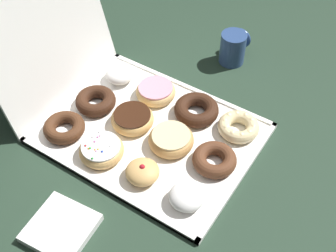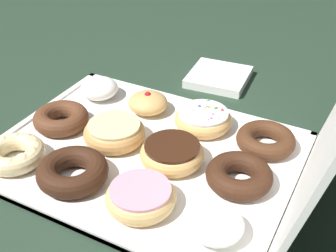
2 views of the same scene
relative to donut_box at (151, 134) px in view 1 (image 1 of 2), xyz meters
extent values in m
plane|color=#233828|center=(0.00, 0.00, -0.01)|extent=(3.00, 3.00, 0.00)
cube|color=white|center=(0.00, 0.00, 0.00)|extent=(0.41, 0.54, 0.01)
cube|color=white|center=(0.00, -0.26, 0.00)|extent=(0.41, 0.01, 0.01)
cube|color=white|center=(0.00, 0.26, 0.00)|extent=(0.41, 0.01, 0.01)
cube|color=white|center=(-0.20, 0.00, 0.00)|extent=(0.01, 0.54, 0.01)
cube|color=white|center=(0.20, 0.00, 0.00)|extent=(0.01, 0.54, 0.01)
cube|color=white|center=(0.00, 0.33, 0.26)|extent=(0.41, 0.13, 0.53)
ellipsoid|color=white|center=(-0.13, -0.19, 0.03)|extent=(0.08, 0.08, 0.04)
torus|color=#59331E|center=(0.00, -0.19, 0.02)|extent=(0.11, 0.11, 0.03)
torus|color=beige|center=(0.13, -0.19, 0.02)|extent=(0.11, 0.11, 0.03)
sphere|color=beige|center=(0.17, -0.19, 0.03)|extent=(0.02, 0.02, 0.02)
sphere|color=beige|center=(0.16, -0.17, 0.03)|extent=(0.02, 0.02, 0.02)
sphere|color=beige|center=(0.14, -0.15, 0.03)|extent=(0.02, 0.02, 0.02)
sphere|color=beige|center=(0.12, -0.15, 0.03)|extent=(0.02, 0.02, 0.02)
sphere|color=beige|center=(0.10, -0.17, 0.03)|extent=(0.02, 0.02, 0.02)
sphere|color=beige|center=(0.09, -0.19, 0.03)|extent=(0.02, 0.02, 0.02)
sphere|color=beige|center=(0.10, -0.21, 0.03)|extent=(0.02, 0.02, 0.02)
sphere|color=beige|center=(0.12, -0.23, 0.03)|extent=(0.02, 0.02, 0.02)
sphere|color=beige|center=(0.14, -0.23, 0.03)|extent=(0.02, 0.02, 0.02)
sphere|color=beige|center=(0.16, -0.21, 0.03)|extent=(0.02, 0.02, 0.02)
ellipsoid|color=tan|center=(-0.13, -0.07, 0.03)|extent=(0.08, 0.08, 0.04)
sphere|color=#B21923|center=(-0.13, -0.07, 0.04)|extent=(0.01, 0.01, 0.01)
torus|color=tan|center=(-0.01, -0.07, 0.02)|extent=(0.12, 0.12, 0.04)
cylinder|color=beige|center=(-0.01, -0.07, 0.04)|extent=(0.10, 0.10, 0.01)
torus|color=#381E11|center=(0.12, -0.07, 0.02)|extent=(0.12, 0.12, 0.04)
torus|color=tan|center=(-0.13, 0.06, 0.02)|extent=(0.11, 0.11, 0.03)
cylinder|color=white|center=(-0.13, 0.06, 0.04)|extent=(0.10, 0.10, 0.01)
sphere|color=green|center=(-0.17, 0.05, 0.04)|extent=(0.01, 0.01, 0.01)
sphere|color=white|center=(-0.10, 0.09, 0.04)|extent=(0.00, 0.00, 0.00)
sphere|color=orange|center=(-0.15, 0.08, 0.04)|extent=(0.00, 0.00, 0.00)
sphere|color=pink|center=(-0.11, 0.08, 0.04)|extent=(0.01, 0.01, 0.01)
sphere|color=pink|center=(-0.15, 0.06, 0.04)|extent=(0.00, 0.00, 0.00)
sphere|color=pink|center=(-0.13, 0.08, 0.04)|extent=(0.01, 0.01, 0.01)
sphere|color=pink|center=(-0.10, 0.08, 0.04)|extent=(0.00, 0.00, 0.00)
sphere|color=blue|center=(-0.14, 0.04, 0.04)|extent=(0.01, 0.01, 0.01)
sphere|color=red|center=(-0.15, 0.09, 0.04)|extent=(0.01, 0.01, 0.01)
sphere|color=white|center=(-0.12, 0.09, 0.04)|extent=(0.01, 0.01, 0.01)
sphere|color=white|center=(-0.12, 0.04, 0.04)|extent=(0.00, 0.00, 0.00)
sphere|color=green|center=(-0.15, 0.08, 0.04)|extent=(0.01, 0.01, 0.01)
sphere|color=yellow|center=(-0.14, 0.06, 0.04)|extent=(0.00, 0.00, 0.00)
sphere|color=orange|center=(-0.15, 0.06, 0.04)|extent=(0.00, 0.00, 0.00)
torus|color=tan|center=(0.00, 0.06, 0.02)|extent=(0.11, 0.11, 0.04)
cylinder|color=#381E11|center=(0.00, 0.06, 0.04)|extent=(0.10, 0.10, 0.01)
torus|color=#E5B770|center=(0.12, 0.06, 0.02)|extent=(0.11, 0.11, 0.03)
cylinder|color=pink|center=(0.12, 0.06, 0.04)|extent=(0.10, 0.10, 0.01)
torus|color=#472816|center=(-0.12, 0.19, 0.02)|extent=(0.11, 0.11, 0.03)
torus|color=#381E11|center=(0.00, 0.18, 0.02)|extent=(0.11, 0.11, 0.04)
ellipsoid|color=white|center=(0.12, 0.19, 0.03)|extent=(0.08, 0.08, 0.04)
cylinder|color=navy|center=(0.39, -0.04, 0.04)|extent=(0.08, 0.08, 0.10)
cylinder|color=black|center=(0.39, -0.04, 0.09)|extent=(0.07, 0.07, 0.01)
torus|color=navy|center=(0.44, -0.04, 0.05)|extent=(0.01, 0.07, 0.07)
cube|color=white|center=(-0.34, 0.01, 0.00)|extent=(0.15, 0.15, 0.02)
camera|label=1|loc=(-0.63, -0.46, 0.90)|focal=48.16mm
camera|label=2|loc=(0.55, 0.34, 0.50)|focal=47.48mm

